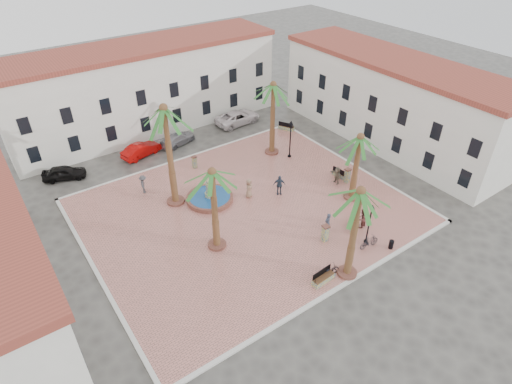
% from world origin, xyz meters
% --- Properties ---
extents(ground, '(120.00, 120.00, 0.00)m').
position_xyz_m(ground, '(0.00, 0.00, 0.00)').
color(ground, '#56544F').
rests_on(ground, ground).
extents(plaza, '(26.00, 22.00, 0.15)m').
position_xyz_m(plaza, '(0.00, 0.00, 0.07)').
color(plaza, tan).
rests_on(plaza, ground).
extents(kerb_n, '(26.30, 0.30, 0.16)m').
position_xyz_m(kerb_n, '(0.00, 11.00, 0.08)').
color(kerb_n, silver).
rests_on(kerb_n, ground).
extents(kerb_s, '(26.30, 0.30, 0.16)m').
position_xyz_m(kerb_s, '(0.00, -11.00, 0.08)').
color(kerb_s, silver).
rests_on(kerb_s, ground).
extents(kerb_e, '(0.30, 22.30, 0.16)m').
position_xyz_m(kerb_e, '(13.00, 0.00, 0.08)').
color(kerb_e, silver).
rests_on(kerb_e, ground).
extents(kerb_w, '(0.30, 22.30, 0.16)m').
position_xyz_m(kerb_w, '(-13.00, 0.00, 0.08)').
color(kerb_w, silver).
rests_on(kerb_w, ground).
extents(building_north, '(30.40, 7.40, 9.50)m').
position_xyz_m(building_north, '(-0.00, 19.99, 4.77)').
color(building_north, white).
rests_on(building_north, ground).
extents(building_east, '(7.40, 26.40, 9.00)m').
position_xyz_m(building_east, '(19.99, 2.00, 4.52)').
color(building_east, white).
rests_on(building_east, ground).
extents(fountain, '(4.12, 4.12, 2.13)m').
position_xyz_m(fountain, '(-1.86, 3.06, 0.44)').
color(fountain, brown).
rests_on(fountain, plaza).
extents(palm_nw, '(5.02, 5.02, 9.29)m').
position_xyz_m(palm_nw, '(-4.47, 4.53, 8.18)').
color(palm_nw, brown).
rests_on(palm_nw, plaza).
extents(palm_sw, '(4.64, 4.64, 7.07)m').
position_xyz_m(palm_sw, '(-4.44, -2.47, 6.13)').
color(palm_sw, brown).
rests_on(palm_sw, plaza).
extents(palm_s, '(4.61, 4.61, 7.55)m').
position_xyz_m(palm_s, '(1.64, -10.40, 6.59)').
color(palm_s, brown).
rests_on(palm_s, plaza).
extents(palm_e, '(4.66, 4.66, 6.40)m').
position_xyz_m(palm_e, '(8.72, -3.89, 5.49)').
color(palm_e, brown).
rests_on(palm_e, plaza).
extents(palm_ne, '(4.67, 4.67, 7.76)m').
position_xyz_m(palm_ne, '(7.76, 6.70, 6.79)').
color(palm_ne, brown).
rests_on(palm_ne, plaza).
extents(bench_s, '(1.87, 0.68, 0.97)m').
position_xyz_m(bench_s, '(-0.26, -9.95, 0.42)').
color(bench_s, gray).
rests_on(bench_s, plaza).
extents(bench_se, '(1.72, 1.43, 0.91)m').
position_xyz_m(bench_se, '(5.80, -7.11, 0.41)').
color(bench_se, gray).
rests_on(bench_se, plaza).
extents(bench_e, '(0.75, 1.86, 0.96)m').
position_xyz_m(bench_e, '(10.28, -0.97, 0.42)').
color(bench_e, gray).
rests_on(bench_e, plaza).
extents(bench_ne, '(1.38, 1.90, 0.98)m').
position_xyz_m(bench_ne, '(12.27, 9.93, 0.43)').
color(bench_ne, gray).
rests_on(bench_ne, plaza).
extents(lamppost_s, '(0.39, 0.39, 3.63)m').
position_xyz_m(lamppost_s, '(5.28, -8.82, 2.61)').
color(lamppost_s, black).
rests_on(lamppost_s, plaza).
extents(lamppost_e, '(0.44, 0.44, 4.09)m').
position_xyz_m(lamppost_e, '(8.70, 4.91, 2.92)').
color(lamppost_e, black).
rests_on(lamppost_e, plaza).
extents(bollard_se, '(0.57, 0.57, 1.46)m').
position_xyz_m(bollard_se, '(2.77, -6.82, 0.91)').
color(bollard_se, gray).
rests_on(bollard_se, plaza).
extents(bollard_n, '(0.52, 0.52, 1.26)m').
position_xyz_m(bollard_n, '(-0.32, 8.66, 0.81)').
color(bollard_n, gray).
rests_on(bollard_n, plaza).
extents(bollard_e, '(0.55, 0.55, 1.43)m').
position_xyz_m(bollard_e, '(10.12, -1.88, 0.89)').
color(bollard_e, gray).
rests_on(bollard_e, plaza).
extents(litter_bin, '(0.37, 0.37, 0.72)m').
position_xyz_m(litter_bin, '(6.31, -10.40, 0.51)').
color(litter_bin, black).
rests_on(litter_bin, plaza).
extents(cyclist_a, '(0.68, 0.48, 1.76)m').
position_xyz_m(cyclist_a, '(3.68, -6.09, 1.03)').
color(cyclist_a, '#343C4F').
rests_on(cyclist_a, plaza).
extents(bicycle_a, '(1.66, 0.78, 0.84)m').
position_xyz_m(bicycle_a, '(0.50, -9.76, 0.57)').
color(bicycle_a, black).
rests_on(bicycle_a, plaza).
extents(cyclist_b, '(0.98, 0.83, 1.79)m').
position_xyz_m(cyclist_b, '(6.31, -7.30, 1.04)').
color(cyclist_b, brown).
rests_on(cyclist_b, plaza).
extents(bicycle_b, '(1.79, 0.68, 1.05)m').
position_xyz_m(bicycle_b, '(5.00, -9.34, 0.67)').
color(bicycle_b, black).
rests_on(bicycle_b, plaza).
extents(pedestrian_fountain_a, '(1.07, 1.01, 1.84)m').
position_xyz_m(pedestrian_fountain_a, '(1.25, 1.45, 1.07)').
color(pedestrian_fountain_a, '#957259').
rests_on(pedestrian_fountain_a, plaza).
extents(pedestrian_fountain_b, '(1.20, 0.98, 1.91)m').
position_xyz_m(pedestrian_fountain_b, '(3.75, 0.29, 1.10)').
color(pedestrian_fountain_b, '#2E3E50').
rests_on(pedestrian_fountain_b, plaza).
extents(pedestrian_north, '(1.02, 1.30, 1.77)m').
position_xyz_m(pedestrian_north, '(-6.11, 7.50, 1.03)').
color(pedestrian_north, '#444448').
rests_on(pedestrian_north, plaza).
extents(pedestrian_east, '(0.65, 1.60, 1.68)m').
position_xyz_m(pedestrian_east, '(9.24, -1.40, 0.99)').
color(pedestrian_east, '#6B6352').
rests_on(pedestrian_east, plaza).
extents(car_black, '(4.26, 2.88, 1.35)m').
position_xyz_m(car_black, '(-11.35, 14.27, 0.67)').
color(car_black, black).
rests_on(car_black, ground).
extents(car_red, '(4.50, 2.51, 1.41)m').
position_xyz_m(car_red, '(-3.58, 14.14, 0.70)').
color(car_red, '#B20806').
rests_on(car_red, ground).
extents(car_silver, '(4.60, 2.92, 1.24)m').
position_xyz_m(car_silver, '(0.66, 14.30, 0.62)').
color(car_silver, '#A0A0A8').
rests_on(car_silver, ground).
extents(car_white, '(5.71, 2.93, 1.54)m').
position_xyz_m(car_white, '(8.79, 14.77, 0.77)').
color(car_white, white).
rests_on(car_white, ground).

